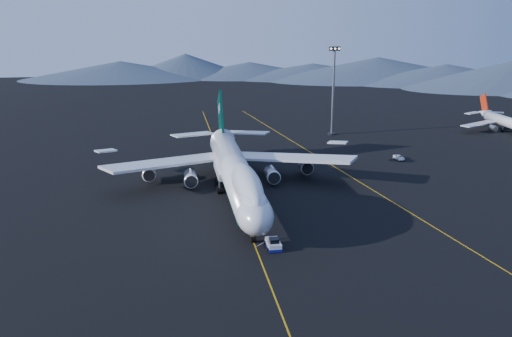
{
  "coord_description": "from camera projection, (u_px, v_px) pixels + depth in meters",
  "views": [
    {
      "loc": [
        -14.06,
        -119.0,
        39.61
      ],
      "look_at": [
        4.64,
        0.26,
        6.0
      ],
      "focal_mm": 40.0,
      "sensor_mm": 36.0,
      "label": 1
    }
  ],
  "objects": [
    {
      "name": "floodlight_mast",
      "position": [
        333.0,
        91.0,
        184.38
      ],
      "size": [
        3.52,
        2.64,
        28.48
      ],
      "rotation": [
        0.0,
        0.0,
        0.32
      ],
      "color": "black",
      "rests_on": "ground"
    },
    {
      "name": "taxiway_line_side",
      "position": [
        352.0,
        177.0,
        139.97
      ],
      "size": [
        28.08,
        198.09,
        0.01
      ],
      "primitive_type": "cube",
      "rotation": [
        0.0,
        0.0,
        0.14
      ],
      "color": "#CA8F0B",
      "rests_on": "ground"
    },
    {
      "name": "second_jet",
      "position": [
        509.0,
        123.0,
        190.59
      ],
      "size": [
        33.84,
        38.24,
        10.88
      ],
      "rotation": [
        0.0,
        0.0,
        0.31
      ],
      "color": "silver",
      "rests_on": "ground"
    },
    {
      "name": "boeing_747",
      "position": [
        235.0,
        170.0,
        124.45
      ],
      "size": [
        59.62,
        72.43,
        19.37
      ],
      "color": "silver",
      "rests_on": "ground"
    },
    {
      "name": "taxiway_line_main",
      "position": [
        235.0,
        196.0,
        125.97
      ],
      "size": [
        0.25,
        220.0,
        0.01
      ],
      "primitive_type": "cube",
      "color": "#CA8F0B",
      "rests_on": "ground"
    },
    {
      "name": "pushback_tug",
      "position": [
        273.0,
        245.0,
        98.18
      ],
      "size": [
        2.67,
        4.61,
        2.0
      ],
      "rotation": [
        0.0,
        0.0,
        0.0
      ],
      "color": "silver",
      "rests_on": "ground"
    },
    {
      "name": "ground",
      "position": [
        235.0,
        196.0,
        125.98
      ],
      "size": [
        500.0,
        500.0,
        0.0
      ],
      "primitive_type": "plane",
      "color": "black",
      "rests_on": "ground"
    },
    {
      "name": "service_van",
      "position": [
        399.0,
        157.0,
        156.31
      ],
      "size": [
        2.1,
        4.43,
        1.22
      ],
      "primitive_type": "imported",
      "rotation": [
        0.0,
        0.0,
        0.02
      ],
      "color": "white",
      "rests_on": "ground"
    }
  ]
}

